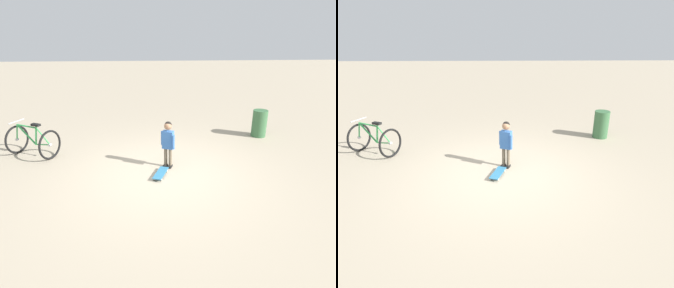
% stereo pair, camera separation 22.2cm
% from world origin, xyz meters
% --- Properties ---
extents(ground_plane, '(50.00, 50.00, 0.00)m').
position_xyz_m(ground_plane, '(0.00, 0.00, 0.00)').
color(ground_plane, tan).
extents(child_person, '(0.33, 0.29, 1.06)m').
position_xyz_m(child_person, '(0.39, -0.14, 0.66)').
color(child_person, brown).
rests_on(child_person, ground).
extents(skateboard, '(0.61, 0.38, 0.07)m').
position_xyz_m(skateboard, '(-0.04, 0.04, 0.06)').
color(skateboard, teal).
rests_on(skateboard, ground).
extents(bicycle_near, '(1.09, 1.27, 0.85)m').
position_xyz_m(bicycle_near, '(1.21, 3.09, 0.38)').
color(bicycle_near, black).
rests_on(bicycle_near, ground).
extents(trash_bin, '(0.42, 0.42, 0.77)m').
position_xyz_m(trash_bin, '(2.24, -2.90, 0.38)').
color(trash_bin, '#38663D').
rests_on(trash_bin, ground).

